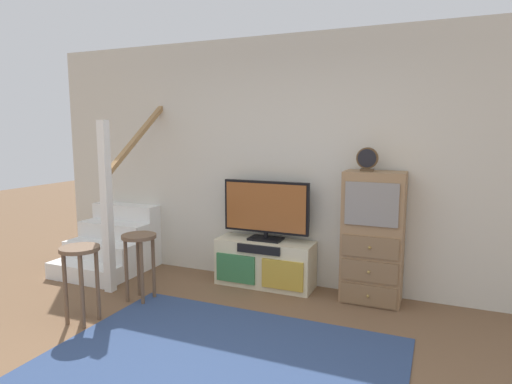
{
  "coord_description": "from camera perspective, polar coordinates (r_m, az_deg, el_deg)",
  "views": [
    {
      "loc": [
        1.41,
        -2.08,
        1.7
      ],
      "look_at": [
        -0.18,
        1.67,
        1.12
      ],
      "focal_mm": 30.57,
      "sensor_mm": 36.0,
      "label": 1
    }
  ],
  "objects": [
    {
      "name": "media_console",
      "position": [
        4.83,
        1.17,
        -9.29
      ],
      "size": [
        1.07,
        0.38,
        0.51
      ],
      "color": "beige",
      "rests_on": "ground_plane"
    },
    {
      "name": "desk_clock",
      "position": [
        4.33,
        14.35,
        4.16
      ],
      "size": [
        0.21,
        0.08,
        0.23
      ],
      "color": "#4C3823",
      "rests_on": "side_cabinet"
    },
    {
      "name": "side_cabinet",
      "position": [
        4.45,
        15.02,
        -5.8
      ],
      "size": [
        0.58,
        0.38,
        1.3
      ],
      "color": "#93704C",
      "rests_on": "ground_plane"
    },
    {
      "name": "bar_stool_far",
      "position": [
        4.52,
        -15.01,
        -7.49
      ],
      "size": [
        0.34,
        0.34,
        0.68
      ],
      "color": "brown",
      "rests_on": "ground_plane"
    },
    {
      "name": "bar_stool_near",
      "position": [
        4.17,
        -21.98,
        -8.99
      ],
      "size": [
        0.34,
        0.34,
        0.69
      ],
      "color": "brown",
      "rests_on": "ground_plane"
    },
    {
      "name": "television",
      "position": [
        4.7,
        1.3,
        -2.23
      ],
      "size": [
        0.96,
        0.22,
        0.65
      ],
      "color": "black",
      "rests_on": "media_console"
    },
    {
      "name": "area_rug",
      "position": [
        3.47,
        -4.45,
        -21.1
      ],
      "size": [
        2.6,
        1.8,
        0.01
      ],
      "primitive_type": "cube",
      "color": "navy",
      "rests_on": "ground_plane"
    },
    {
      "name": "back_wall",
      "position": [
        4.77,
        5.76,
        3.89
      ],
      "size": [
        6.4,
        0.12,
        2.7
      ],
      "primitive_type": "cube",
      "color": "beige",
      "rests_on": "ground_plane"
    },
    {
      "name": "staircase",
      "position": [
        5.78,
        -16.96,
        -5.52
      ],
      "size": [
        1.0,
        1.36,
        2.2
      ],
      "color": "white",
      "rests_on": "ground_plane"
    }
  ]
}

